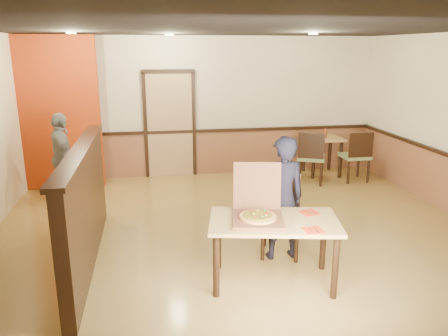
# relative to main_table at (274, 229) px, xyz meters

# --- Properties ---
(floor) EXTENTS (7.00, 7.00, 0.00)m
(floor) POSITION_rel_main_table_xyz_m (-0.10, 1.05, -0.64)
(floor) COLOR #A98641
(floor) RESTS_ON ground
(ceiling) EXTENTS (7.00, 7.00, 0.00)m
(ceiling) POSITION_rel_main_table_xyz_m (-0.10, 1.05, 2.16)
(ceiling) COLOR black
(ceiling) RESTS_ON wall_back
(wall_back) EXTENTS (7.00, 0.00, 7.00)m
(wall_back) POSITION_rel_main_table_xyz_m (-0.10, 4.55, 0.76)
(wall_back) COLOR #F9E7C3
(wall_back) RESTS_ON floor
(wainscot_back) EXTENTS (7.00, 0.04, 0.90)m
(wainscot_back) POSITION_rel_main_table_xyz_m (-0.10, 4.52, -0.19)
(wainscot_back) COLOR brown
(wainscot_back) RESTS_ON floor
(chair_rail_back) EXTENTS (7.00, 0.06, 0.06)m
(chair_rail_back) POSITION_rel_main_table_xyz_m (-0.10, 4.50, 0.28)
(chair_rail_back) COLOR black
(chair_rail_back) RESTS_ON wall_back
(back_door) EXTENTS (0.90, 0.06, 2.10)m
(back_door) POSITION_rel_main_table_xyz_m (-0.90, 4.51, 0.41)
(back_door) COLOR tan
(back_door) RESTS_ON wall_back
(booth_partition) EXTENTS (0.20, 3.10, 1.44)m
(booth_partition) POSITION_rel_main_table_xyz_m (-2.10, 0.85, 0.10)
(booth_partition) COLOR black
(booth_partition) RESTS_ON floor
(red_accent_panel) EXTENTS (1.60, 0.20, 2.78)m
(red_accent_panel) POSITION_rel_main_table_xyz_m (-3.00, 4.05, 0.76)
(red_accent_panel) COLOR #A6300B
(red_accent_panel) RESTS_ON floor
(spot_a) EXTENTS (0.14, 0.14, 0.02)m
(spot_a) POSITION_rel_main_table_xyz_m (-2.40, 2.85, 2.14)
(spot_a) COLOR beige
(spot_a) RESTS_ON ceiling
(spot_b) EXTENTS (0.14, 0.14, 0.02)m
(spot_b) POSITION_rel_main_table_xyz_m (-0.90, 3.55, 2.14)
(spot_b) COLOR beige
(spot_b) RESTS_ON ceiling
(spot_c) EXTENTS (0.14, 0.14, 0.02)m
(spot_c) POSITION_rel_main_table_xyz_m (1.30, 2.55, 2.14)
(spot_c) COLOR beige
(spot_c) RESTS_ON ceiling
(main_table) EXTENTS (1.53, 1.05, 0.75)m
(main_table) POSITION_rel_main_table_xyz_m (0.00, 0.00, 0.00)
(main_table) COLOR tan
(main_table) RESTS_ON floor
(diner_chair) EXTENTS (0.63, 0.63, 1.01)m
(diner_chair) POSITION_rel_main_table_xyz_m (0.30, 0.73, -0.09)
(diner_chair) COLOR olive
(diner_chair) RESTS_ON floor
(side_chair_left) EXTENTS (0.67, 0.67, 1.03)m
(side_chair_left) POSITION_rel_main_table_xyz_m (1.74, 3.48, -0.08)
(side_chair_left) COLOR olive
(side_chair_left) RESTS_ON floor
(side_chair_right) EXTENTS (0.50, 0.50, 1.01)m
(side_chair_right) POSITION_rel_main_table_xyz_m (2.67, 3.47, -0.09)
(side_chair_right) COLOR olive
(side_chair_right) RESTS_ON floor
(side_table) EXTENTS (0.75, 0.75, 0.79)m
(side_table) POSITION_rel_main_table_xyz_m (2.22, 4.10, -0.03)
(side_table) COLOR tan
(side_table) RESTS_ON floor
(diner) EXTENTS (0.59, 0.41, 1.56)m
(diner) POSITION_rel_main_table_xyz_m (0.27, 0.58, 0.14)
(diner) COLOR black
(diner) RESTS_ON floor
(passerby) EXTENTS (0.64, 0.97, 1.53)m
(passerby) POSITION_rel_main_table_xyz_m (-2.78, 3.26, 0.12)
(passerby) COLOR gray
(passerby) RESTS_ON floor
(pizza_box) EXTENTS (0.65, 0.73, 0.57)m
(pizza_box) POSITION_rel_main_table_xyz_m (-0.17, 0.04, 0.18)
(pizza_box) COLOR brown
(pizza_box) RESTS_ON main_table
(pizza) EXTENTS (0.47, 0.47, 0.03)m
(pizza) POSITION_rel_main_table_xyz_m (-0.19, -0.01, 0.16)
(pizza) COLOR #F5B759
(pizza) RESTS_ON pizza_box
(napkin_near) EXTENTS (0.20, 0.20, 0.01)m
(napkin_near) POSITION_rel_main_table_xyz_m (0.32, -0.35, 0.11)
(napkin_near) COLOR #F23711
(napkin_near) RESTS_ON main_table
(napkin_far) EXTENTS (0.24, 0.24, 0.01)m
(napkin_far) POSITION_rel_main_table_xyz_m (0.45, 0.14, 0.11)
(napkin_far) COLOR #F23711
(napkin_far) RESTS_ON main_table
(condiment) EXTENTS (0.07, 0.07, 0.17)m
(condiment) POSITION_rel_main_table_xyz_m (2.26, 4.09, 0.23)
(condiment) COLOR #9B441C
(condiment) RESTS_ON side_table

